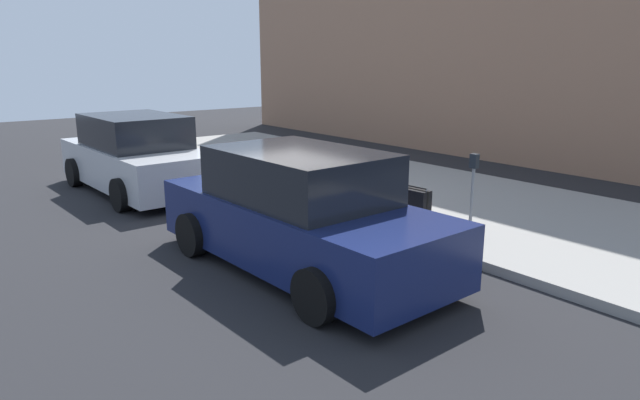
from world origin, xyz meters
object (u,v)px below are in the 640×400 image
(suitcase_red_5, at_px, (333,181))
(fire_hydrant, at_px, (295,169))
(suitcase_teal_1, at_px, (397,201))
(bollard_post, at_px, (268,164))
(suitcase_maroon_2, at_px, (380,192))
(parked_car_navy_0, at_px, (300,214))
(suitcase_navy_6, at_px, (318,175))
(parked_car_silver_1, at_px, (137,156))
(parking_meter, at_px, (473,182))
(suitcase_olive_3, at_px, (361,192))
(suitcase_silver_4, at_px, (345,190))
(suitcase_black_0, at_px, (416,207))

(suitcase_red_5, xyz_separation_m, fire_hydrant, (1.17, 0.07, 0.07))
(suitcase_teal_1, relative_size, bollard_post, 0.93)
(suitcase_maroon_2, distance_m, suitcase_red_5, 1.33)
(suitcase_red_5, distance_m, parked_car_navy_0, 3.52)
(suitcase_navy_6, bearing_deg, bollard_post, 8.51)
(suitcase_navy_6, height_order, parked_car_silver_1, parked_car_silver_1)
(suitcase_teal_1, relative_size, parked_car_silver_1, 0.17)
(suitcase_teal_1, bearing_deg, parking_meter, -171.59)
(fire_hydrant, bearing_deg, suitcase_maroon_2, -178.72)
(suitcase_teal_1, bearing_deg, suitcase_olive_3, 3.47)
(suitcase_red_5, bearing_deg, suitcase_olive_3, 175.02)
(suitcase_olive_3, height_order, parked_car_navy_0, parked_car_navy_0)
(suitcase_silver_4, distance_m, parked_car_silver_1, 4.71)
(suitcase_olive_3, height_order, fire_hydrant, suitcase_olive_3)
(suitcase_maroon_2, relative_size, parked_car_navy_0, 0.21)
(suitcase_maroon_2, bearing_deg, suitcase_teal_1, 178.69)
(suitcase_olive_3, height_order, suitcase_navy_6, suitcase_olive_3)
(suitcase_black_0, bearing_deg, parking_meter, -164.65)
(suitcase_olive_3, bearing_deg, fire_hydrant, -0.19)
(parking_meter, bearing_deg, suitcase_teal_1, 8.41)
(bollard_post, bearing_deg, parking_meter, -175.52)
(suitcase_silver_4, bearing_deg, parked_car_silver_1, 31.63)
(parked_car_silver_1, bearing_deg, suitcase_black_0, -156.56)
(fire_hydrant, bearing_deg, parked_car_silver_1, 46.60)
(bollard_post, bearing_deg, suitcase_olive_3, -177.12)
(suitcase_olive_3, xyz_separation_m, parked_car_silver_1, (4.41, 2.49, 0.33))
(suitcase_black_0, bearing_deg, fire_hydrant, -0.02)
(suitcase_black_0, bearing_deg, suitcase_red_5, -1.83)
(suitcase_olive_3, xyz_separation_m, suitcase_navy_6, (1.36, -0.08, 0.08))
(suitcase_teal_1, xyz_separation_m, bollard_post, (3.72, 0.20, 0.13))
(suitcase_navy_6, distance_m, parked_car_silver_1, 4.00)
(suitcase_silver_4, distance_m, parked_car_navy_0, 3.15)
(fire_hydrant, height_order, parked_car_navy_0, parked_car_navy_0)
(suitcase_silver_4, bearing_deg, suitcase_maroon_2, -174.04)
(suitcase_black_0, relative_size, suitcase_maroon_2, 0.66)
(parking_meter, distance_m, parked_car_silver_1, 7.21)
(fire_hydrant, height_order, parking_meter, parking_meter)
(suitcase_silver_4, relative_size, parked_car_navy_0, 0.18)
(suitcase_teal_1, relative_size, parking_meter, 0.61)
(suitcase_teal_1, distance_m, suitcase_olive_3, 0.88)
(suitcase_red_5, bearing_deg, parked_car_silver_1, 36.01)
(suitcase_teal_1, height_order, suitcase_red_5, suitcase_red_5)
(suitcase_silver_4, xyz_separation_m, suitcase_navy_6, (0.94, -0.11, 0.12))
(fire_hydrant, distance_m, parked_car_silver_1, 3.44)
(suitcase_navy_6, height_order, bollard_post, bollard_post)
(suitcase_teal_1, bearing_deg, suitcase_red_5, -0.78)
(suitcase_teal_1, height_order, bollard_post, bollard_post)
(suitcase_teal_1, relative_size, suitcase_navy_6, 0.94)
(suitcase_teal_1, relative_size, parked_car_navy_0, 0.17)
(parked_car_navy_0, xyz_separation_m, parked_car_silver_1, (5.92, -0.00, 0.00))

